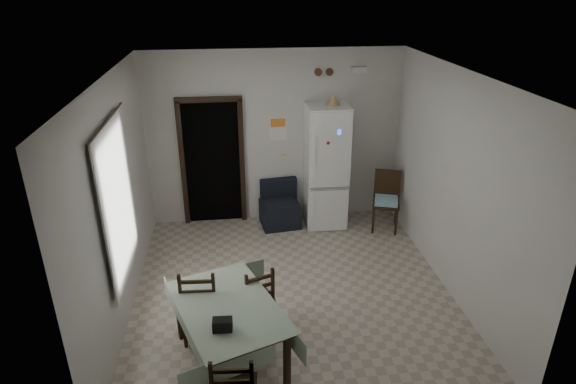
{
  "coord_description": "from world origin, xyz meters",
  "views": [
    {
      "loc": [
        -0.73,
        -5.36,
        3.9
      ],
      "look_at": [
        0.0,
        0.5,
        1.25
      ],
      "focal_mm": 30.0,
      "sensor_mm": 36.0,
      "label": 1
    }
  ],
  "objects_px": {
    "corner_chair": "(386,202)",
    "dining_chair_far_right": "(255,296)",
    "navy_seat": "(280,204)",
    "dining_chair_far_left": "(201,301)",
    "fridge": "(326,167)",
    "dining_table": "(229,334)"
  },
  "relations": [
    {
      "from": "corner_chair",
      "to": "dining_chair_far_right",
      "type": "bearing_deg",
      "value": -118.4
    },
    {
      "from": "corner_chair",
      "to": "dining_chair_far_left",
      "type": "height_order",
      "value": "corner_chair"
    },
    {
      "from": "navy_seat",
      "to": "corner_chair",
      "type": "relative_size",
      "value": 0.77
    },
    {
      "from": "fridge",
      "to": "dining_chair_far_right",
      "type": "distance_m",
      "value": 2.97
    },
    {
      "from": "dining_table",
      "to": "dining_chair_far_left",
      "type": "height_order",
      "value": "dining_chair_far_left"
    },
    {
      "from": "corner_chair",
      "to": "dining_chair_far_right",
      "type": "xyz_separation_m",
      "value": [
        -2.3,
        -2.2,
        -0.06
      ]
    },
    {
      "from": "corner_chair",
      "to": "dining_chair_far_right",
      "type": "relative_size",
      "value": 1.14
    },
    {
      "from": "dining_chair_far_left",
      "to": "fridge",
      "type": "bearing_deg",
      "value": -123.12
    },
    {
      "from": "dining_table",
      "to": "dining_chair_far_left",
      "type": "relative_size",
      "value": 1.47
    },
    {
      "from": "fridge",
      "to": "dining_table",
      "type": "height_order",
      "value": "fridge"
    },
    {
      "from": "navy_seat",
      "to": "dining_chair_far_left",
      "type": "xyz_separation_m",
      "value": [
        -1.21,
        -2.68,
        0.11
      ]
    },
    {
      "from": "fridge",
      "to": "dining_chair_far_right",
      "type": "bearing_deg",
      "value": -116.62
    },
    {
      "from": "dining_chair_far_left",
      "to": "corner_chair",
      "type": "bearing_deg",
      "value": -138.47
    },
    {
      "from": "dining_table",
      "to": "navy_seat",
      "type": "bearing_deg",
      "value": 53.93
    },
    {
      "from": "navy_seat",
      "to": "corner_chair",
      "type": "distance_m",
      "value": 1.77
    },
    {
      "from": "fridge",
      "to": "corner_chair",
      "type": "relative_size",
      "value": 2.07
    },
    {
      "from": "navy_seat",
      "to": "dining_chair_far_left",
      "type": "bearing_deg",
      "value": -121.3
    },
    {
      "from": "dining_chair_far_left",
      "to": "navy_seat",
      "type": "bearing_deg",
      "value": -110.93
    },
    {
      "from": "dining_chair_far_left",
      "to": "dining_table",
      "type": "bearing_deg",
      "value": 127.33
    },
    {
      "from": "dining_chair_far_right",
      "to": "navy_seat",
      "type": "bearing_deg",
      "value": -121.18
    },
    {
      "from": "dining_chair_far_left",
      "to": "dining_chair_far_right",
      "type": "height_order",
      "value": "dining_chair_far_left"
    },
    {
      "from": "dining_table",
      "to": "dining_chair_far_right",
      "type": "distance_m",
      "value": 0.66
    }
  ]
}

